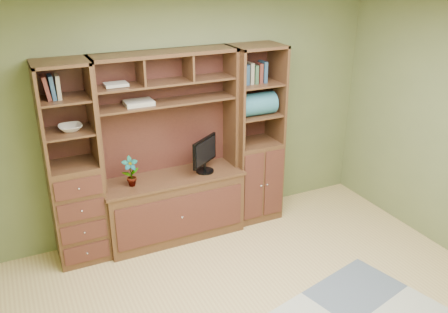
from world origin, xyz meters
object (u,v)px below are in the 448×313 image
center_hutch (171,151)px  right_tower (255,135)px  monitor (204,149)px  left_tower (73,166)px

center_hutch → right_tower: bearing=2.2°
center_hutch → monitor: 0.36m
right_tower → monitor: right_tower is taller
center_hutch → monitor: (0.36, -0.03, -0.03)m
right_tower → center_hutch: bearing=-177.8°
monitor → left_tower: bearing=140.5°
left_tower → monitor: 1.36m
left_tower → monitor: (1.36, -0.07, -0.03)m
right_tower → monitor: (-0.66, -0.07, -0.03)m
left_tower → monitor: bearing=-3.2°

